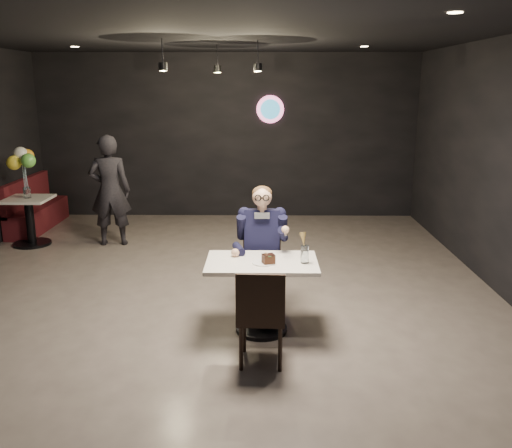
{
  "coord_description": "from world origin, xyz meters",
  "views": [
    {
      "loc": [
        0.67,
        -5.61,
        2.44
      ],
      "look_at": [
        0.6,
        0.07,
        0.97
      ],
      "focal_mm": 38.0,
      "sensor_mm": 36.0,
      "label": 1
    }
  ],
  "objects_px": {
    "sundae_glass": "(305,254)",
    "booth_bench": "(37,204)",
    "main_table": "(262,296)",
    "passerby": "(110,191)",
    "side_table": "(30,219)",
    "chair_near": "(261,314)",
    "chair_far": "(262,270)",
    "balloon_vase": "(27,193)",
    "seated_man": "(262,248)"
  },
  "relations": [
    {
      "from": "chair_far",
      "to": "passerby",
      "type": "distance_m",
      "value": 3.47
    },
    {
      "from": "chair_far",
      "to": "seated_man",
      "type": "distance_m",
      "value": 0.26
    },
    {
      "from": "booth_bench",
      "to": "side_table",
      "type": "bearing_deg",
      "value": -73.3
    },
    {
      "from": "booth_bench",
      "to": "side_table",
      "type": "height_order",
      "value": "booth_bench"
    },
    {
      "from": "sundae_glass",
      "to": "booth_bench",
      "type": "bearing_deg",
      "value": 136.73
    },
    {
      "from": "chair_far",
      "to": "side_table",
      "type": "relative_size",
      "value": 1.12
    },
    {
      "from": "side_table",
      "to": "balloon_vase",
      "type": "distance_m",
      "value": 0.42
    },
    {
      "from": "chair_near",
      "to": "side_table",
      "type": "height_order",
      "value": "chair_near"
    },
    {
      "from": "chair_near",
      "to": "side_table",
      "type": "relative_size",
      "value": 1.12
    },
    {
      "from": "side_table",
      "to": "balloon_vase",
      "type": "height_order",
      "value": "balloon_vase"
    },
    {
      "from": "main_table",
      "to": "sundae_glass",
      "type": "distance_m",
      "value": 0.63
    },
    {
      "from": "main_table",
      "to": "chair_near",
      "type": "bearing_deg",
      "value": -90.0
    },
    {
      "from": "main_table",
      "to": "side_table",
      "type": "height_order",
      "value": "side_table"
    },
    {
      "from": "chair_near",
      "to": "passerby",
      "type": "xyz_separation_m",
      "value": [
        -2.35,
        3.7,
        0.4
      ]
    },
    {
      "from": "booth_bench",
      "to": "side_table",
      "type": "distance_m",
      "value": 1.04
    },
    {
      "from": "balloon_vase",
      "to": "passerby",
      "type": "height_order",
      "value": "passerby"
    },
    {
      "from": "main_table",
      "to": "chair_far",
      "type": "xyz_separation_m",
      "value": [
        -0.0,
        0.55,
        0.09
      ]
    },
    {
      "from": "chair_far",
      "to": "chair_near",
      "type": "xyz_separation_m",
      "value": [
        0.0,
        -1.18,
        0.0
      ]
    },
    {
      "from": "chair_far",
      "to": "booth_bench",
      "type": "xyz_separation_m",
      "value": [
        -3.91,
        3.47,
        -0.02
      ]
    },
    {
      "from": "booth_bench",
      "to": "passerby",
      "type": "height_order",
      "value": "passerby"
    },
    {
      "from": "seated_man",
      "to": "booth_bench",
      "type": "relative_size",
      "value": 0.82
    },
    {
      "from": "chair_far",
      "to": "seated_man",
      "type": "xyz_separation_m",
      "value": [
        0.0,
        0.0,
        0.26
      ]
    },
    {
      "from": "chair_far",
      "to": "balloon_vase",
      "type": "distance_m",
      "value": 4.39
    },
    {
      "from": "sundae_glass",
      "to": "passerby",
      "type": "xyz_separation_m",
      "value": [
        -2.77,
        3.13,
        0.02
      ]
    },
    {
      "from": "side_table",
      "to": "main_table",
      "type": "bearing_deg",
      "value": -39.9
    },
    {
      "from": "chair_near",
      "to": "booth_bench",
      "type": "relative_size",
      "value": 0.52
    },
    {
      "from": "balloon_vase",
      "to": "passerby",
      "type": "relative_size",
      "value": 0.1
    },
    {
      "from": "booth_bench",
      "to": "balloon_vase",
      "type": "distance_m",
      "value": 1.11
    },
    {
      "from": "sundae_glass",
      "to": "side_table",
      "type": "distance_m",
      "value": 5.09
    },
    {
      "from": "passerby",
      "to": "chair_near",
      "type": "bearing_deg",
      "value": 115.56
    },
    {
      "from": "sundae_glass",
      "to": "booth_bench",
      "type": "relative_size",
      "value": 0.1
    },
    {
      "from": "passerby",
      "to": "balloon_vase",
      "type": "bearing_deg",
      "value": -4.66
    },
    {
      "from": "seated_man",
      "to": "booth_bench",
      "type": "xyz_separation_m",
      "value": [
        -3.91,
        3.47,
        -0.28
      ]
    },
    {
      "from": "main_table",
      "to": "passerby",
      "type": "xyz_separation_m",
      "value": [
        -2.35,
        3.07,
        0.48
      ]
    },
    {
      "from": "chair_far",
      "to": "passerby",
      "type": "bearing_deg",
      "value": 132.97
    },
    {
      "from": "chair_far",
      "to": "side_table",
      "type": "height_order",
      "value": "chair_far"
    },
    {
      "from": "side_table",
      "to": "passerby",
      "type": "distance_m",
      "value": 1.34
    },
    {
      "from": "main_table",
      "to": "booth_bench",
      "type": "distance_m",
      "value": 5.61
    },
    {
      "from": "seated_man",
      "to": "chair_near",
      "type": "bearing_deg",
      "value": -90.0
    },
    {
      "from": "sundae_glass",
      "to": "passerby",
      "type": "relative_size",
      "value": 0.1
    },
    {
      "from": "main_table",
      "to": "passerby",
      "type": "height_order",
      "value": "passerby"
    },
    {
      "from": "chair_far",
      "to": "chair_near",
      "type": "relative_size",
      "value": 1.0
    },
    {
      "from": "chair_near",
      "to": "seated_man",
      "type": "relative_size",
      "value": 0.64
    },
    {
      "from": "balloon_vase",
      "to": "passerby",
      "type": "distance_m",
      "value": 1.27
    },
    {
      "from": "sundae_glass",
      "to": "booth_bench",
      "type": "distance_m",
      "value": 5.96
    },
    {
      "from": "main_table",
      "to": "booth_bench",
      "type": "relative_size",
      "value": 0.62
    },
    {
      "from": "balloon_vase",
      "to": "passerby",
      "type": "bearing_deg",
      "value": 2.19
    },
    {
      "from": "seated_man",
      "to": "balloon_vase",
      "type": "bearing_deg",
      "value": 145.63
    },
    {
      "from": "sundae_glass",
      "to": "side_table",
      "type": "xyz_separation_m",
      "value": [
        -4.03,
        3.08,
        -0.43
      ]
    },
    {
      "from": "chair_far",
      "to": "sundae_glass",
      "type": "xyz_separation_m",
      "value": [
        0.42,
        -0.61,
        0.38
      ]
    }
  ]
}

